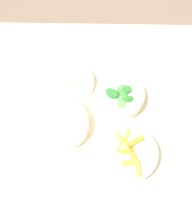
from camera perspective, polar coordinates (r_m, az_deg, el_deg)
The scene contains 7 objects.
ground_plane at distance 1.65m, azimuth 1.29°, elevation -9.96°, with size 10.00×10.00×0.00m, color brown.
dining_table at distance 1.06m, azimuth 1.99°, elevation -2.38°, with size 1.06×0.84×0.74m.
bowl_carrots at distance 0.87m, azimuth 7.46°, elevation -9.28°, with size 0.20×0.20×0.06m.
bowl_greens at distance 0.94m, azimuth 5.47°, elevation 3.70°, with size 0.18×0.18×0.08m.
bowl_beans_hotdog at distance 0.90m, azimuth -7.70°, elevation -2.75°, with size 0.19×0.19×0.05m.
bowl_cookies at distance 0.98m, azimuth -4.77°, elevation 6.82°, with size 0.14×0.14×0.04m.
ruler at distance 0.87m, azimuth -7.62°, elevation -21.22°, with size 0.31×0.05×0.00m.
Camera 1 is at (0.03, 0.37, 1.61)m, focal length 40.00 mm.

